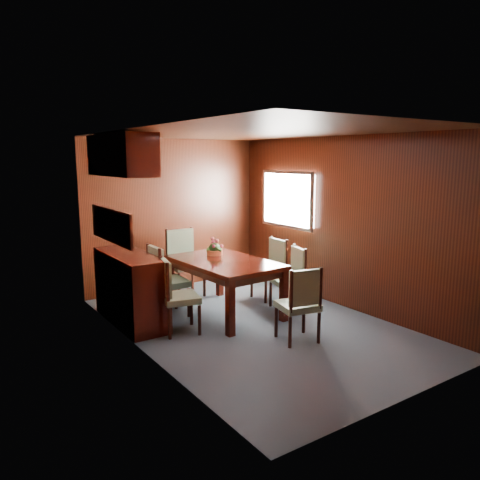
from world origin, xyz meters
TOP-DOWN VIEW (x-y plane):
  - ground at (0.00, 0.00)m, footprint 4.50×4.50m
  - room_shell at (-0.10, 0.33)m, footprint 3.06×4.52m
  - sideboard at (-1.25, 1.00)m, footprint 0.48×1.40m
  - dining_table at (-0.07, 0.62)m, footprint 1.07×1.63m
  - chair_left_near at (-0.95, 0.34)m, footprint 0.51×0.52m
  - chair_left_far at (-0.81, 0.96)m, footprint 0.46×0.47m
  - chair_right_near at (0.81, 0.25)m, footprint 0.50×0.52m
  - chair_right_far at (0.92, 0.83)m, footprint 0.43×0.45m
  - chair_head at (0.10, -0.74)m, footprint 0.50×0.49m
  - chair_foot at (-0.10, 1.75)m, footprint 0.50×0.48m
  - flower_centerpiece at (0.01, 1.00)m, footprint 0.24×0.24m

SIDE VIEW (x-z plane):
  - ground at x=0.00m, z-range 0.00..0.00m
  - sideboard at x=-1.25m, z-range 0.00..0.90m
  - chair_right_near at x=0.81m, z-range 0.05..0.93m
  - chair_head at x=0.10m, z-range 0.05..0.94m
  - chair_right_far at x=0.92m, z-range 0.05..0.96m
  - chair_left_near at x=-0.95m, z-range 0.05..0.97m
  - chair_left_far at x=-0.81m, z-range 0.05..1.03m
  - chair_foot at x=-0.10m, z-range 0.06..1.08m
  - dining_table at x=-0.07m, z-range 0.27..1.01m
  - flower_centerpiece at x=0.01m, z-range 0.73..0.98m
  - room_shell at x=-0.10m, z-range 0.43..2.84m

